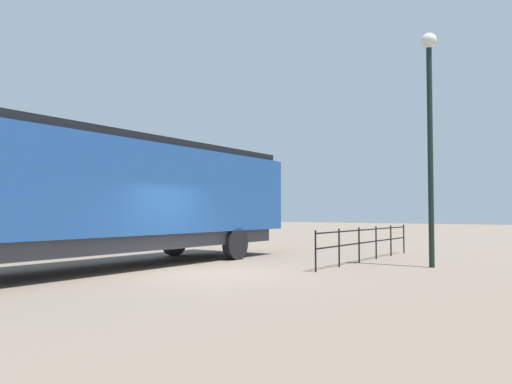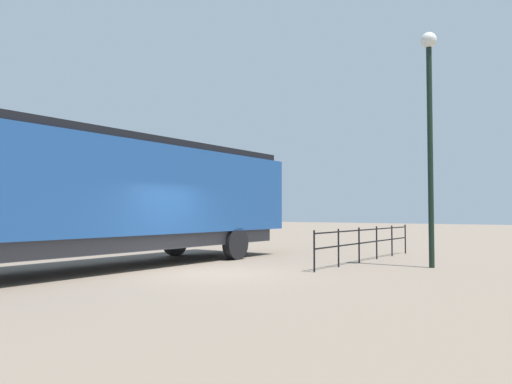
# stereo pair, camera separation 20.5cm
# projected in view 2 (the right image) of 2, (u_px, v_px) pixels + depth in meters

# --- Properties ---
(ground_plane) EXTENTS (120.00, 120.00, 0.00)m
(ground_plane) POSITION_uv_depth(u_px,v_px,m) (210.00, 273.00, 13.33)
(ground_plane) COLOR #756656
(locomotive) EXTENTS (3.19, 15.34, 3.84)m
(locomotive) POSITION_uv_depth(u_px,v_px,m) (104.00, 194.00, 14.43)
(locomotive) COLOR navy
(locomotive) RESTS_ON ground_plane
(lamp_post) EXTENTS (0.47, 0.47, 7.03)m
(lamp_post) POSITION_uv_depth(u_px,v_px,m) (430.00, 111.00, 14.80)
(lamp_post) COLOR black
(lamp_post) RESTS_ON ground_plane
(platform_fence) EXTENTS (0.05, 7.58, 1.14)m
(platform_fence) POSITION_uv_depth(u_px,v_px,m) (368.00, 239.00, 16.62)
(platform_fence) COLOR black
(platform_fence) RESTS_ON ground_plane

